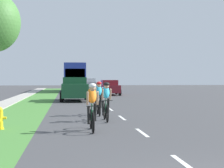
{
  "coord_description": "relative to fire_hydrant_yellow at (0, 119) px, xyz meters",
  "views": [
    {
      "loc": [
        -2.35,
        -4.61,
        1.76
      ],
      "look_at": [
        0.52,
        18.92,
        1.35
      ],
      "focal_mm": 58.37,
      "sensor_mm": 36.0,
      "label": 1
    }
  ],
  "objects": [
    {
      "name": "lane_markings_center",
      "position": [
        4.65,
        15.95,
        -0.37
      ],
      "size": [
        0.12,
        53.49,
        0.01
      ],
      "color": "white",
      "rests_on": "ground_plane"
    },
    {
      "name": "suv_dark_green",
      "position": [
        2.8,
        15.04,
        0.58
      ],
      "size": [
        2.15,
        4.7,
        1.79
      ],
      "color": "#194C2D",
      "rests_on": "ground_plane"
    },
    {
      "name": "fire_hydrant_yellow",
      "position": [
        0.0,
        0.0,
        0.0
      ],
      "size": [
        0.44,
        0.38,
        0.76
      ],
      "color": "yellow",
      "rests_on": "ground_plane"
    },
    {
      "name": "cyclist_trailing",
      "position": [
        3.82,
        1.92,
        0.44
      ],
      "size": [
        0.42,
        1.72,
        1.58
      ],
      "color": "black",
      "rests_on": "ground_plane"
    },
    {
      "name": "sedan_maroon",
      "position": [
        6.5,
        23.99,
        0.4
      ],
      "size": [
        1.98,
        4.3,
        1.52
      ],
      "color": "maroon",
      "rests_on": "ground_plane"
    },
    {
      "name": "pickup_silver",
      "position": [
        6.11,
        51.03,
        0.46
      ],
      "size": [
        2.22,
        5.1,
        1.64
      ],
      "color": "#A5A8AD",
      "rests_on": "ground_plane"
    },
    {
      "name": "cyclist_lead",
      "position": [
        3.08,
        -0.8,
        0.44
      ],
      "size": [
        0.42,
        1.72,
        1.58
      ],
      "color": "black",
      "rests_on": "ground_plane"
    },
    {
      "name": "ground_plane",
      "position": [
        4.65,
        11.95,
        -0.37
      ],
      "size": [
        120.0,
        120.0,
        0.0
      ],
      "primitive_type": "plane",
      "color": "#424244"
    },
    {
      "name": "cyclist_distant",
      "position": [
        3.72,
        4.21,
        0.44
      ],
      "size": [
        0.42,
        1.72,
        1.58
      ],
      "color": "black",
      "rests_on": "ground_plane"
    },
    {
      "name": "bus_blue",
      "position": [
        3.12,
        34.41,
        1.61
      ],
      "size": [
        2.78,
        11.6,
        3.48
      ],
      "color": "#23389E",
      "rests_on": "ground_plane"
    },
    {
      "name": "sidewalk_concrete",
      "position": [
        -1.9,
        11.95,
        -0.37
      ],
      "size": [
        1.3,
        70.0,
        0.1
      ],
      "primitive_type": "cube",
      "color": "#B2ADA3",
      "rests_on": "ground_plane"
    },
    {
      "name": "grass_verge",
      "position": [
        0.0,
        11.95,
        -0.37
      ],
      "size": [
        2.5,
        70.0,
        0.01
      ],
      "primitive_type": "cube",
      "color": "#478438",
      "rests_on": "ground_plane"
    }
  ]
}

